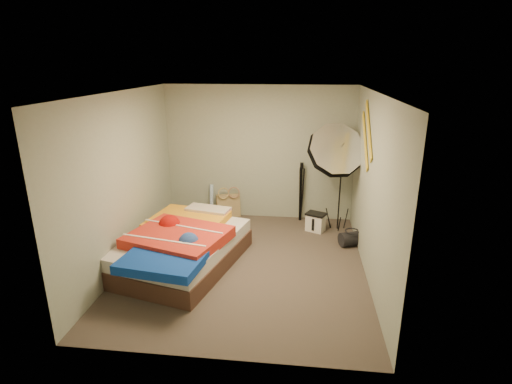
# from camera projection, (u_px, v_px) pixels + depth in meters

# --- Properties ---
(floor) EXTENTS (4.00, 4.00, 0.00)m
(floor) POSITION_uv_depth(u_px,v_px,m) (245.00, 265.00, 5.95)
(floor) COLOR #4E433B
(floor) RESTS_ON ground
(ceiling) EXTENTS (4.00, 4.00, 0.00)m
(ceiling) POSITION_uv_depth(u_px,v_px,m) (243.00, 93.00, 5.17)
(ceiling) COLOR silver
(ceiling) RESTS_ON wall_back
(wall_back) EXTENTS (3.50, 0.00, 3.50)m
(wall_back) POSITION_uv_depth(u_px,v_px,m) (259.00, 153.00, 7.45)
(wall_back) COLOR gray
(wall_back) RESTS_ON floor
(wall_front) EXTENTS (3.50, 0.00, 3.50)m
(wall_front) POSITION_uv_depth(u_px,v_px,m) (213.00, 248.00, 3.67)
(wall_front) COLOR gray
(wall_front) RESTS_ON floor
(wall_left) EXTENTS (0.00, 4.00, 4.00)m
(wall_left) POSITION_uv_depth(u_px,v_px,m) (124.00, 181.00, 5.75)
(wall_left) COLOR gray
(wall_left) RESTS_ON floor
(wall_right) EXTENTS (0.00, 4.00, 4.00)m
(wall_right) POSITION_uv_depth(u_px,v_px,m) (372.00, 189.00, 5.37)
(wall_right) COLOR gray
(wall_right) RESTS_ON floor
(tote_bag) EXTENTS (0.49, 0.33, 0.46)m
(tote_bag) POSITION_uv_depth(u_px,v_px,m) (228.00, 206.00, 7.74)
(tote_bag) COLOR tan
(tote_bag) RESTS_ON floor
(wrapping_roll) EXTENTS (0.08, 0.18, 0.63)m
(wrapping_roll) POSITION_uv_depth(u_px,v_px,m) (212.00, 201.00, 7.75)
(wrapping_roll) COLOR #5D96D9
(wrapping_roll) RESTS_ON floor
(camera_case) EXTENTS (0.37, 0.33, 0.31)m
(camera_case) POSITION_uv_depth(u_px,v_px,m) (316.00, 223.00, 7.10)
(camera_case) COLOR white
(camera_case) RESTS_ON floor
(duffel_bag) EXTENTS (0.45, 0.36, 0.24)m
(duffel_bag) POSITION_uv_depth(u_px,v_px,m) (352.00, 239.00, 6.54)
(duffel_bag) COLOR black
(duffel_bag) RESTS_ON floor
(wall_stripe_upper) EXTENTS (0.02, 0.91, 0.78)m
(wall_stripe_upper) POSITION_uv_depth(u_px,v_px,m) (369.00, 130.00, 5.72)
(wall_stripe_upper) COLOR gold
(wall_stripe_upper) RESTS_ON wall_right
(wall_stripe_lower) EXTENTS (0.02, 0.91, 0.78)m
(wall_stripe_lower) POSITION_uv_depth(u_px,v_px,m) (365.00, 140.00, 6.02)
(wall_stripe_lower) COLOR gold
(wall_stripe_lower) RESTS_ON wall_right
(bed) EXTENTS (1.88, 2.42, 0.60)m
(bed) POSITION_uv_depth(u_px,v_px,m) (182.00, 246.00, 5.86)
(bed) COLOR #492D24
(bed) RESTS_ON floor
(photo_umbrella) EXTENTS (1.12, 0.83, 2.03)m
(photo_umbrella) POSITION_uv_depth(u_px,v_px,m) (335.00, 152.00, 6.66)
(photo_umbrella) COLOR black
(photo_umbrella) RESTS_ON floor
(camera_tripod) EXTENTS (0.06, 0.06, 1.12)m
(camera_tripod) POSITION_uv_depth(u_px,v_px,m) (301.00, 188.00, 7.43)
(camera_tripod) COLOR black
(camera_tripod) RESTS_ON floor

